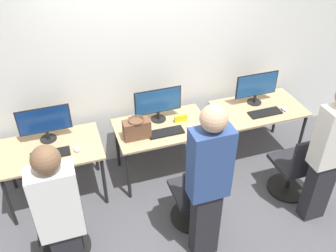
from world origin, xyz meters
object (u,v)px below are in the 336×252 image
object	(u,v)px
person_center	(208,181)
mouse_left	(77,149)
office_chair_left	(63,229)
person_right	(329,152)
monitor_center	(158,103)
office_chair_right	(295,170)
keyboard_center	(166,132)
mouse_center	(190,127)
monitor_right	(257,87)
keyboard_right	(265,113)
office_chair_center	(195,198)
person_left	(61,220)
monitor_left	(45,122)
handbag	(137,129)
mouse_right	(284,109)
keyboard_left	(50,154)

from	to	relation	value
person_center	mouse_left	bearing A→B (deg)	132.94
office_chair_left	person_right	world-z (taller)	person_right
monitor_center	office_chair_right	bearing A→B (deg)	-36.52
keyboard_center	mouse_center	size ratio (longest dim) A/B	4.57
mouse_center	office_chair_right	bearing A→B (deg)	-33.75
person_center	monitor_right	xyz separation A→B (m)	(1.25, 1.36, -0.02)
person_right	keyboard_right	bearing A→B (deg)	93.88
mouse_left	keyboard_center	xyz separation A→B (m)	(1.00, -0.01, -0.01)
keyboard_right	office_chair_center	bearing A→B (deg)	-148.76
person_right	office_chair_right	bearing A→B (deg)	93.29
person_left	person_center	bearing A→B (deg)	-1.09
monitor_left	handbag	bearing A→B (deg)	-16.45
office_chair_left	mouse_left	bearing A→B (deg)	68.71
office_chair_left	monitor_right	size ratio (longest dim) A/B	1.57
mouse_left	monitor_right	world-z (taller)	monitor_right
keyboard_center	mouse_right	world-z (taller)	mouse_right
monitor_left	monitor_center	xyz separation A→B (m)	(1.28, -0.02, 0.00)
office_chair_left	mouse_right	xyz separation A→B (m)	(2.83, 0.70, 0.36)
mouse_center	office_chair_right	distance (m)	1.30
monitor_right	keyboard_right	xyz separation A→B (m)	(-0.00, -0.27, -0.22)
keyboard_left	mouse_left	world-z (taller)	mouse_left
office_chair_left	keyboard_center	bearing A→B (deg)	29.02
handbag	monitor_left	bearing A→B (deg)	163.55
office_chair_left	person_center	size ratio (longest dim) A/B	0.51
office_chair_right	keyboard_left	bearing A→B (deg)	164.70
monitor_left	keyboard_right	bearing A→B (deg)	-7.00
mouse_left	office_chair_left	size ratio (longest dim) A/B	0.10
monitor_center	monitor_right	xyz separation A→B (m)	(1.28, -0.03, 0.00)
keyboard_left	person_left	distance (m)	1.11
mouse_center	office_chair_center	bearing A→B (deg)	-106.30
person_left	monitor_right	distance (m)	2.86
office_chair_right	handbag	world-z (taller)	handbag
person_center	handbag	distance (m)	1.19
person_center	office_chair_right	world-z (taller)	person_center
keyboard_right	office_chair_right	distance (m)	0.78
keyboard_left	monitor_center	bearing A→B (deg)	11.95
keyboard_left	office_chair_right	world-z (taller)	office_chair_right
office_chair_left	mouse_center	world-z (taller)	office_chair_left
monitor_left	keyboard_left	distance (m)	0.36
mouse_left	mouse_right	size ratio (longest dim) A/B	1.00
mouse_left	mouse_center	distance (m)	1.29
keyboard_right	mouse_right	xyz separation A→B (m)	(0.27, -0.00, 0.01)
mouse_left	person_left	bearing A→B (deg)	-102.63
office_chair_left	person_right	size ratio (longest dim) A/B	0.54
office_chair_right	office_chair_left	bearing A→B (deg)	-179.63
mouse_right	person_left	bearing A→B (deg)	-159.08
mouse_right	office_chair_right	bearing A→B (deg)	-107.50
keyboard_center	keyboard_right	distance (m)	1.28
person_center	mouse_right	distance (m)	1.88
office_chair_center	mouse_center	bearing A→B (deg)	73.70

